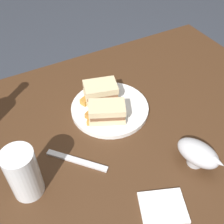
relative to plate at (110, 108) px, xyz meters
The scene contains 11 objects.
dining_table 0.37m from the plate, 108.51° to the right, with size 1.26×0.82×0.71m, color #422816.
plate is the anchor object (origin of this frame).
sandwich_half_left 0.06m from the plate, 96.85° to the left, with size 0.12×0.10×0.06m.
sandwich_half_right 0.06m from the plate, 127.63° to the right, with size 0.13×0.11×0.06m.
potato_wedge_front 0.07m from the plate, behind, with size 0.05×0.02×0.02m, color #AD702D.
potato_wedge_middle 0.08m from the plate, 132.98° to the left, with size 0.05×0.02×0.02m, color #B77F33.
potato_wedge_back 0.08m from the plate, 161.39° to the right, with size 0.05×0.02×0.02m, color #B77F33.
pint_glass 0.36m from the plate, 153.53° to the right, with size 0.08×0.08×0.15m.
gravy_boat 0.32m from the plate, 69.92° to the right, with size 0.10×0.14×0.07m.
napkin 0.36m from the plate, 97.56° to the right, with size 0.11×0.09×0.01m, color white.
fork 0.22m from the plate, 142.41° to the right, with size 0.18×0.02×0.01m, color silver.
Camera 1 is at (-0.28, -0.50, 1.35)m, focal length 44.72 mm.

